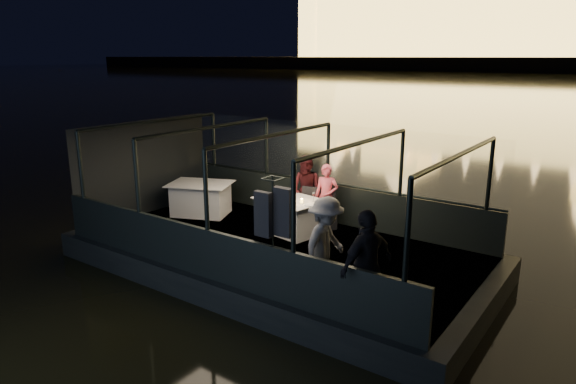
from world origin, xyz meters
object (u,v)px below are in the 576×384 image
Objects in this scene: person_man_maroon at (306,192)px; chair_port_right at (325,210)px; chair_port_left at (306,209)px; passenger_stripe at (326,243)px; person_woman_coral at (326,196)px; coat_stand at (273,238)px; wine_bottle at (273,191)px; dining_table_aft at (201,199)px; dining_table_central at (290,216)px; passenger_dark at (367,266)px.

chair_port_right is at bearing -8.86° from person_man_maroon.
passenger_stripe is at bearing -61.59° from chair_port_left.
person_woman_coral is (-0.02, 0.08, 0.30)m from chair_port_right.
person_man_maroon is (-1.47, 3.25, -0.15)m from coat_stand.
wine_bottle is at bearing 127.07° from coat_stand.
dining_table_aft is at bearing -146.96° from chair_port_right.
dining_table_central is at bearing 43.55° from passenger_stripe.
passenger_dark reaches higher than chair_port_right.
passenger_dark is 4.26m from wine_bottle.
passenger_dark is (0.98, -0.46, 0.00)m from passenger_stripe.
dining_table_aft is 2.77m from chair_port_left.
wine_bottle reaches higher than chair_port_left.
person_man_maroon is at bearing -174.15° from chair_port_right.
passenger_dark reaches higher than chair_port_left.
passenger_stripe is at bearing -43.78° from dining_table_central.
passenger_stripe is at bearing -48.06° from person_man_maroon.
chair_port_left is (2.70, 0.61, 0.06)m from dining_table_aft.
dining_table_central is 2.89m from coat_stand.
dining_table_central is 0.85× the size of passenger_dark.
person_man_maroon is at bearing 114.40° from coat_stand.
passenger_stripe is (0.77, 0.41, -0.05)m from coat_stand.
dining_table_aft is 0.76× the size of coat_stand.
chair_port_left is 0.54× the size of passenger_dark.
dining_table_aft is 5.51× the size of wine_bottle.
dining_table_aft is 4.62m from coat_stand.
dining_table_aft is 0.94× the size of person_man_maroon.
person_man_maroon is (2.49, 0.93, 0.36)m from dining_table_aft.
wine_bottle is at bearing -141.68° from chair_port_left.
chair_port_left is at bearing -160.88° from person_woman_coral.
dining_table_aft is 3.21m from person_woman_coral.
chair_port_left reaches higher than dining_table_central.
person_woman_coral is 0.90× the size of passenger_stripe.
wine_bottle is (-0.89, -0.77, 0.47)m from chair_port_right.
chair_port_left is 3.26m from passenger_stripe.
chair_port_right is at bearing 40.99° from wine_bottle.
coat_stand is at bearing 115.39° from passenger_stripe.
passenger_dark is (5.71, -2.37, 0.47)m from dining_table_aft.
chair_port_right reaches higher than dining_table_aft.
coat_stand reaches higher than wine_bottle.
dining_table_aft is 5.12m from passenger_stripe.
dining_table_aft is 1.74× the size of chair_port_right.
dining_table_central is 1.69× the size of chair_port_right.
wine_bottle is at bearing 49.95° from passenger_stripe.
passenger_dark is at bearing -34.33° from wine_bottle.
passenger_dark is (2.63, -3.17, 0.40)m from chair_port_right.
chair_port_right is (0.51, 0.64, 0.06)m from dining_table_central.
dining_table_central is at bearing -141.82° from person_woman_coral.
passenger_dark reaches higher than wine_bottle.
dining_table_aft is 2.25m from wine_bottle.
chair_port_left is at bearing 74.21° from dining_table_central.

